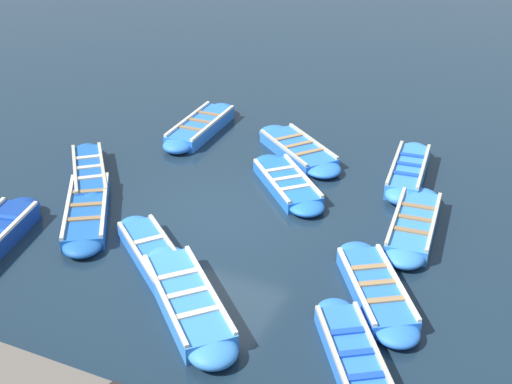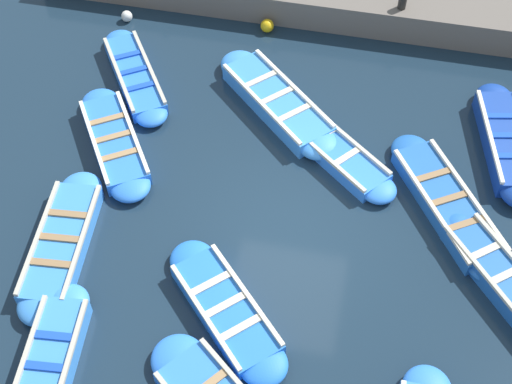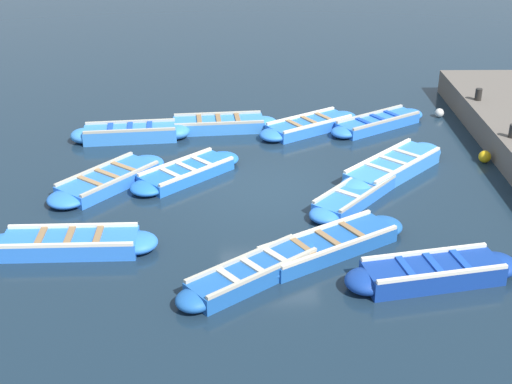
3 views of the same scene
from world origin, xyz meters
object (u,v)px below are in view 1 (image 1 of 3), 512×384
Objects in this scene: boat_drifting at (87,211)px; boat_stern_in at (408,172)px; boat_inner_gap at (89,173)px; boat_outer_right at (154,255)px; boat_tucked at (355,360)px; boat_end_of_row at (376,290)px; boat_centre at (414,225)px; boat_mid_row at (187,301)px; boat_near_quay at (287,184)px; boat_bow_out at (298,150)px; boat_far_corner at (201,127)px.

boat_stern_in reaches higher than boat_drifting.
boat_outer_right is at bearing 54.21° from boat_inner_gap.
boat_drifting reaches higher than boat_tucked.
boat_drifting is at bearing -107.43° from boat_tucked.
boat_end_of_row is 0.96× the size of boat_stern_in.
boat_centre is 1.04× the size of boat_mid_row.
boat_outer_right is (-1.34, -4.81, -0.00)m from boat_tucked.
boat_tucked is at bearing 6.81° from boat_stern_in.
boat_inner_gap is at bearing -102.37° from boat_end_of_row.
boat_mid_row is 1.00× the size of boat_stern_in.
boat_stern_in is at bearing 160.41° from boat_mid_row.
boat_drifting is at bearing -118.32° from boat_mid_row.
boat_end_of_row reaches higher than boat_near_quay.
boat_near_quay is 0.95× the size of boat_inner_gap.
boat_tucked is at bearing 72.57° from boat_drifting.
boat_stern_in is at bearing 87.98° from boat_bow_out.
boat_mid_row reaches higher than boat_end_of_row.
boat_drifting is 1.11× the size of boat_bow_out.
boat_tucked is 5.00m from boat_outer_right.
boat_inner_gap is at bearing -145.72° from boat_drifting.
boat_stern_in is at bearing 114.74° from boat_inner_gap.
boat_end_of_row is at bearing 88.43° from boat_drifting.
boat_outer_right is at bearing 19.87° from boat_far_corner.
boat_centre is (-2.68, 0.11, 0.01)m from boat_end_of_row.
boat_centre is (-3.41, 4.69, 0.02)m from boat_outer_right.
boat_stern_in reaches higher than boat_tucked.
boat_far_corner is 8.27m from boat_mid_row.
boat_mid_row is 7.48m from boat_stern_in.
boat_inner_gap reaches higher than boat_end_of_row.
boat_end_of_row is 8.80m from boat_far_corner.
boat_bow_out reaches higher than boat_outer_right.
boat_far_corner is 1.22× the size of boat_near_quay.
boat_mid_row is at bearing -59.25° from boat_end_of_row.
boat_near_quay is at bearing 59.18° from boat_far_corner.
boat_inner_gap is (-1.76, -8.04, 0.01)m from boat_end_of_row.
boat_near_quay is at bearing 108.68° from boat_inner_gap.
boat_centre is at bearing 109.40° from boat_drifting.
boat_mid_row is at bearing 53.42° from boat_inner_gap.
boat_end_of_row is at bearing 35.01° from boat_bow_out.
boat_tucked is 0.95× the size of boat_stern_in.
boat_far_corner is at bearing -137.04° from boat_tucked.
boat_centre is (-0.92, 8.14, -0.00)m from boat_inner_gap.
boat_tucked is at bearing 42.96° from boat_far_corner.
boat_inner_gap reaches higher than boat_drifting.
boat_stern_in is (-5.17, -0.64, 0.04)m from boat_end_of_row.
boat_drifting is (5.34, -0.12, -0.02)m from boat_far_corner.
boat_centre is at bearing 16.60° from boat_stern_in.
boat_near_quay is 3.43m from boat_centre.
boat_stern_in reaches higher than boat_near_quay.
boat_tucked is 4.75m from boat_centre.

